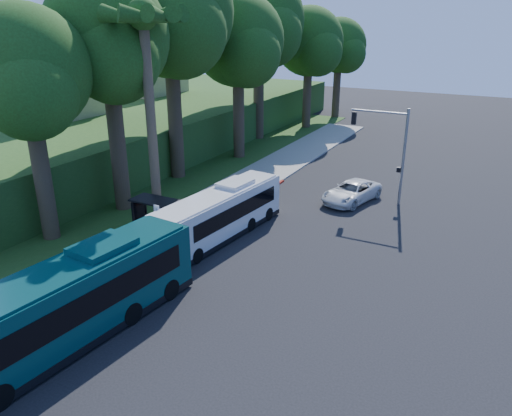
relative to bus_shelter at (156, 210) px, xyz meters
The scene contains 19 objects.
ground 8.00m from the bus_shelter, 21.51° to the left, with size 140.00×140.00×0.00m, color black.
sidewalk 3.35m from the bus_shelter, 90.90° to the left, with size 4.50×70.00×0.12m, color gray.
red_curb 3.07m from the bus_shelter, 26.83° to the right, with size 0.25×30.00×0.13m, color maroon.
grass_verge 9.90m from the bus_shelter, 126.16° to the left, with size 8.00×70.00×0.06m, color #234719.
bus_shelter is the anchor object (origin of this frame).
stop_sign_pole 2.85m from the bus_shelter, 49.08° to the right, with size 0.35×0.06×3.17m.
traffic_signal_pole 17.15m from the bus_shelter, 49.36° to the left, with size 4.10×0.30×7.00m.
palm_tree 10.70m from the bus_shelter, 124.80° to the left, with size 4.20×4.20×14.40m.
hillside_backdrop 26.18m from the bus_shelter, 136.68° to the left, with size 24.00×60.00×8.80m.
tree_0 11.08m from the bus_shelter, 151.08° to the left, with size 8.40×8.00×15.70m.
tree_1 16.56m from the bus_shelter, 119.45° to the left, with size 10.50×10.00×18.26m.
tree_2 21.25m from the bus_shelter, 103.83° to the left, with size 8.82×8.40×15.12m.
tree_3 29.46m from the bus_shelter, 103.86° to the left, with size 10.08×9.60×17.28m.
tree_4 35.97m from the bus_shelter, 96.78° to the left, with size 8.40×8.00×14.14m.
tree_5 43.55m from the bus_shelter, 94.21° to the left, with size 7.35×7.00×12.86m.
tree_6 10.21m from the bus_shelter, 150.84° to the right, with size 7.56×7.20×13.74m.
white_bus 3.94m from the bus_shelter, 28.08° to the left, with size 3.38×10.91×3.20m.
teal_bus 10.62m from the bus_shelter, 70.95° to the right, with size 3.90×12.77×3.75m.
pickup 14.74m from the bus_shelter, 53.39° to the left, with size 2.48×5.38×1.49m, color silver.
Camera 1 is at (11.35, -25.22, 12.92)m, focal length 35.00 mm.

